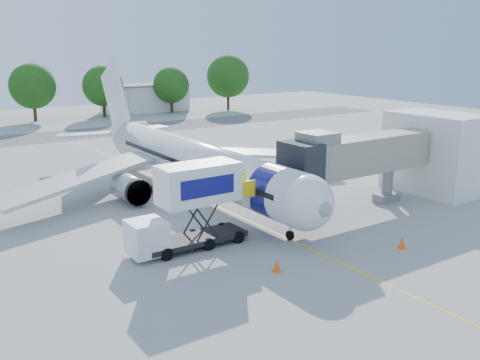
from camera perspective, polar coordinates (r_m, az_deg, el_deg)
ground at (r=43.81m, az=-2.58°, el=-2.75°), size 160.00×160.00×0.00m
guidance_line at (r=43.80m, az=-2.58°, el=-2.75°), size 0.15×70.00×0.01m
taxiway_strip at (r=81.75m, az=-18.30°, el=4.53°), size 120.00×10.00×0.01m
aircraft at (r=46.51m, az=-5.29°, el=1.96°), size 34.17×37.73×11.35m
jet_bridge at (r=42.30m, az=11.71°, el=2.42°), size 13.90×3.20×6.60m
terminal_stub at (r=50.43m, az=20.04°, el=2.75°), size 5.00×8.00×7.00m
catering_hiloader at (r=34.20m, az=-5.41°, el=-2.89°), size 8.54×2.44×5.50m
ground_tug at (r=31.03m, az=14.82°, el=-9.30°), size 3.48×2.75×1.24m
safety_cone_a at (r=36.27m, az=16.90°, el=-6.43°), size 0.49×0.49×0.78m
safety_cone_b at (r=31.38m, az=3.94°, el=-9.12°), size 0.49×0.49×0.78m
outbuilding_right at (r=107.60m, az=-10.09°, el=8.63°), size 16.40×7.40×5.30m
tree_d at (r=98.33m, az=-21.26°, el=9.31°), size 7.70×7.70×9.82m
tree_e at (r=100.30m, az=-14.42°, el=9.69°), size 7.24×7.24×9.23m
tree_f at (r=104.72m, az=-7.36°, el=10.02°), size 6.83×6.83×8.71m
tree_g at (r=109.48m, az=-1.29°, el=11.00°), size 8.53×8.53×10.87m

